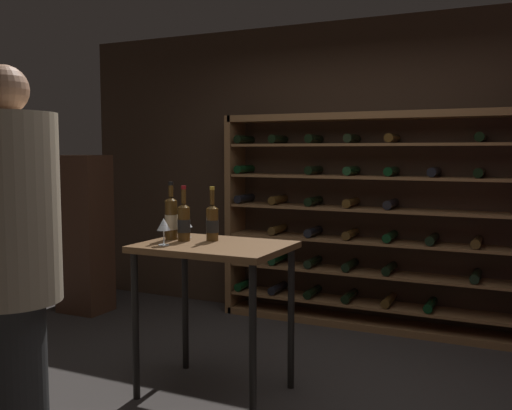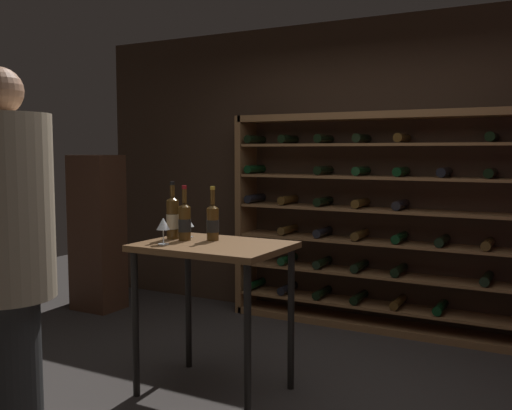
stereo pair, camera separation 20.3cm
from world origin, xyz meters
The scene contains 11 objects.
ground_plane centered at (0.00, 0.00, 0.00)m, with size 10.03×10.03×0.00m, color #383330.
back_wall centered at (0.00, 2.01, 1.35)m, with size 5.85×0.10×2.71m, color #3D2B1E.
wine_rack centered at (0.14, 1.80, 0.93)m, with size 2.70×0.32×1.87m.
tasting_table centered at (-0.38, 0.00, 0.84)m, with size 0.91×0.67×0.97m.
person_bystander_dark_jacket centered at (-0.83, -1.18, 1.07)m, with size 0.47×0.47×1.94m.
display_cabinet centered at (-2.46, 1.14, 0.75)m, with size 0.44×0.36×1.51m, color #4C2D1E.
wine_bottle_amber_reserve centered at (-0.46, 0.10, 1.09)m, with size 0.08×0.08×0.35m.
wine_bottle_red_label centered at (-0.62, 0.01, 1.09)m, with size 0.08×0.08×0.36m.
wine_bottle_green_slim centered at (-0.73, 0.03, 1.11)m, with size 0.08×0.08×0.38m.
wine_glass_stemmed_center centered at (-0.64, -0.19, 1.09)m, with size 0.08×0.08×0.17m.
wine_glass_stemmed_left centered at (-0.68, 0.14, 1.06)m, with size 0.08×0.08×0.13m.
Camera 1 is at (1.40, -3.13, 1.54)m, focal length 40.79 mm.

